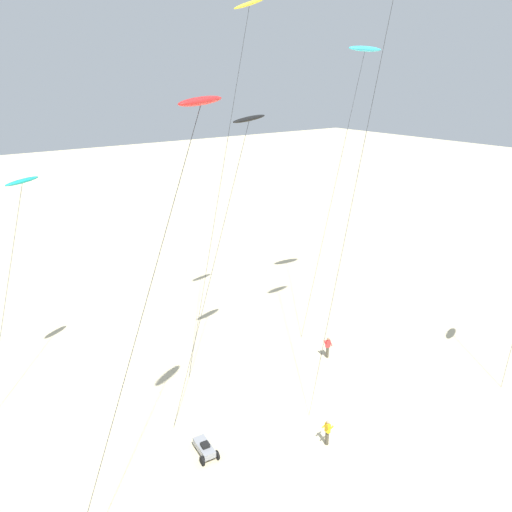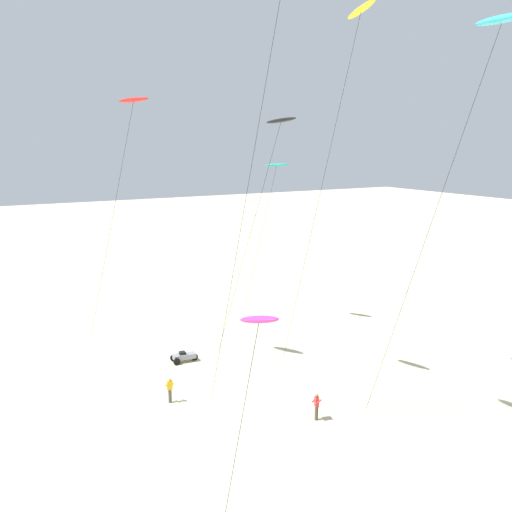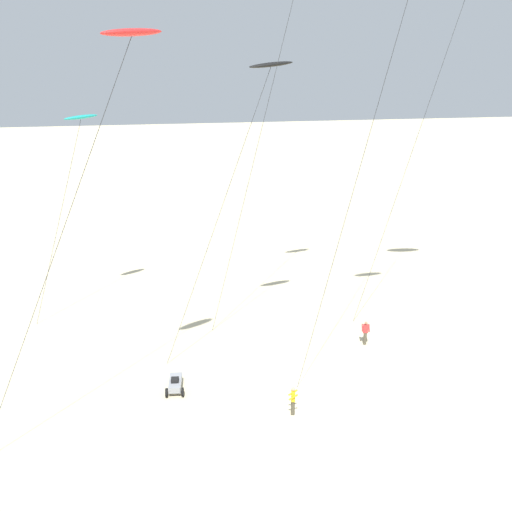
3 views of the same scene
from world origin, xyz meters
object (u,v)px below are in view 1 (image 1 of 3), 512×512
at_px(kite_black, 248,123).
at_px(kite_flyer_middle, 328,347).
at_px(kite_teal, 22,184).
at_px(kite_cyan, 365,50).
at_px(kite_yellow, 248,11).
at_px(beach_buggy, 205,448).
at_px(kite_flyer_nearest, 327,432).
at_px(kite_red, 199,106).

xyz_separation_m(kite_black, kite_flyer_middle, (6.39, -1.22, -16.66)).
distance_m(kite_teal, kite_cyan, 26.34).
bearing_deg(kite_yellow, beach_buggy, -137.33).
bearing_deg(kite_yellow, kite_flyer_middle, -55.56).
relative_size(kite_teal, kite_flyer_middle, 8.74).
height_order(kite_black, kite_flyer_middle, kite_black).
xyz_separation_m(kite_yellow, kite_flyer_nearest, (-3.03, -11.95, -23.08)).
bearing_deg(kite_cyan, beach_buggy, -157.60).
bearing_deg(beach_buggy, kite_black, 35.46).
distance_m(kite_teal, kite_flyer_nearest, 22.82).
relative_size(kite_red, beach_buggy, 9.29).
bearing_deg(kite_cyan, kite_yellow, 178.62).
xyz_separation_m(kite_teal, kite_flyer_nearest, (11.24, -14.73, -13.32)).
xyz_separation_m(kite_flyer_middle, beach_buggy, (-12.72, -3.28, -0.46)).
height_order(kite_cyan, kite_flyer_middle, kite_cyan).
height_order(kite_red, kite_teal, kite_red).
relative_size(kite_flyer_middle, beach_buggy, 0.80).
height_order(kite_yellow, kite_cyan, kite_yellow).
distance_m(kite_yellow, kite_flyer_middle, 23.91).
xyz_separation_m(kite_red, kite_flyer_nearest, (7.25, -0.67, -18.17)).
height_order(kite_red, beach_buggy, kite_red).
height_order(kite_yellow, kite_teal, kite_yellow).
relative_size(kite_yellow, kite_black, 1.38).
distance_m(kite_yellow, kite_teal, 17.51).
relative_size(kite_flyer_nearest, kite_flyer_middle, 1.00).
distance_m(kite_black, kite_flyer_middle, 17.89).
bearing_deg(kite_cyan, kite_teal, 173.07).
xyz_separation_m(kite_yellow, beach_buggy, (-9.17, -8.45, -23.54)).
bearing_deg(kite_flyer_nearest, beach_buggy, 150.32).
bearing_deg(beach_buggy, kite_flyer_middle, 14.47).
bearing_deg(kite_cyan, kite_red, -152.29).
relative_size(kite_teal, kite_cyan, 0.65).
distance_m(kite_cyan, kite_flyer_nearest, 27.73).
xyz_separation_m(kite_red, kite_yellow, (10.28, 11.29, 4.91)).
relative_size(kite_black, beach_buggy, 8.59).
distance_m(kite_yellow, kite_cyan, 10.91).
bearing_deg(kite_teal, kite_cyan, -6.93).
xyz_separation_m(kite_red, kite_black, (7.44, 7.34, -1.51)).
xyz_separation_m(kite_black, beach_buggy, (-6.33, -4.51, -17.12)).
height_order(kite_cyan, kite_flyer_nearest, kite_cyan).
bearing_deg(kite_flyer_middle, kite_cyan, 34.44).
bearing_deg(kite_flyer_nearest, kite_black, 88.64).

